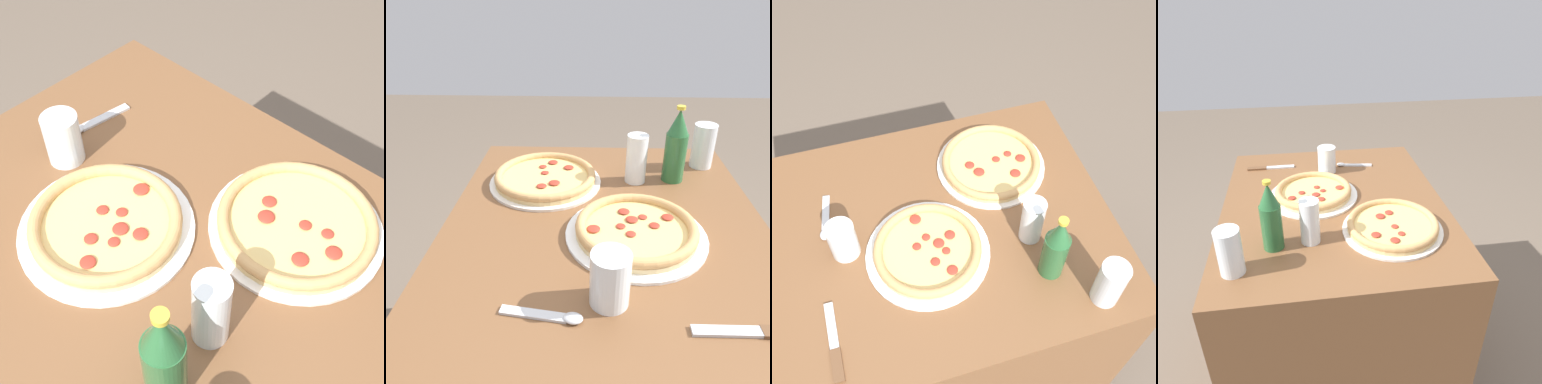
{
  "view_description": "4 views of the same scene",
  "coord_description": "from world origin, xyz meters",
  "views": [
    {
      "loc": [
        -0.49,
        0.42,
        1.59
      ],
      "look_at": [
        -0.05,
        -0.06,
        0.86
      ],
      "focal_mm": 50.0,
      "sensor_mm": 36.0,
      "label": 1
    },
    {
      "loc": [
        0.78,
        -0.04,
        1.31
      ],
      "look_at": [
        -0.07,
        -0.07,
        0.83
      ],
      "focal_mm": 35.0,
      "sensor_mm": 36.0,
      "label": 2
    },
    {
      "loc": [
        0.15,
        0.73,
        1.91
      ],
      "look_at": [
        -0.09,
        -0.06,
        0.84
      ],
      "focal_mm": 45.0,
      "sensor_mm": 36.0,
      "label": 3
    },
    {
      "loc": [
        -1.2,
        0.11,
        1.49
      ],
      "look_at": [
        -0.05,
        -0.06,
        0.84
      ],
      "focal_mm": 35.0,
      "sensor_mm": 36.0,
      "label": 4
    }
  ],
  "objects": [
    {
      "name": "glass_cola",
      "position": [
        -0.35,
        0.32,
        0.84
      ],
      "size": [
        0.07,
        0.07,
        0.14
      ],
      "color": "white",
      "rests_on": "table"
    },
    {
      "name": "table",
      "position": [
        0.0,
        0.0,
        0.39
      ],
      "size": [
        0.98,
        0.81,
        0.78
      ],
      "color": "brown",
      "rests_on": "ground_plane"
    },
    {
      "name": "pizza_salami",
      "position": [
        0.05,
        0.07,
        0.8
      ],
      "size": [
        0.34,
        0.34,
        0.04
      ],
      "color": "white",
      "rests_on": "table"
    },
    {
      "name": "spoon",
      "position": [
        0.31,
        -0.11,
        0.78
      ],
      "size": [
        0.05,
        0.16,
        0.01
      ],
      "color": "silver",
      "rests_on": "table"
    },
    {
      "name": "glass_mango_juice",
      "position": [
        0.26,
        -0.0,
        0.83
      ],
      "size": [
        0.08,
        0.08,
        0.11
      ],
      "color": "white",
      "rests_on": "table"
    },
    {
      "name": "glass_water",
      "position": [
        -0.23,
        0.1,
        0.84
      ],
      "size": [
        0.06,
        0.06,
        0.15
      ],
      "color": "white",
      "rests_on": "table"
    },
    {
      "name": "beer_bottle",
      "position": [
        -0.25,
        0.21,
        0.89
      ],
      "size": [
        0.06,
        0.06,
        0.23
      ],
      "color": "#286033",
      "rests_on": "table"
    },
    {
      "name": "knife",
      "position": [
        0.33,
        0.25,
        0.78
      ],
      "size": [
        0.03,
        0.2,
        0.01
      ],
      "color": "brown",
      "rests_on": "table"
    },
    {
      "name": "pizza_veggie",
      "position": [
        -0.21,
        -0.17,
        0.8
      ],
      "size": [
        0.33,
        0.33,
        0.04
      ],
      "color": "silver",
      "rests_on": "table"
    }
  ]
}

